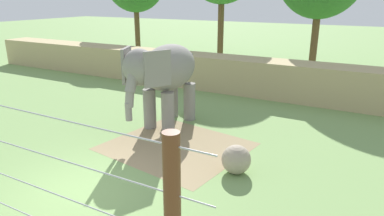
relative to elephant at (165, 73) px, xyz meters
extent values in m
plane|color=#759956|center=(0.73, -5.04, -2.09)|extent=(120.00, 120.00, 0.00)
cube|color=#937F5B|center=(1.36, -1.46, -2.09)|extent=(4.84, 4.43, 0.01)
cube|color=tan|center=(0.73, 6.13, -1.21)|extent=(36.00, 1.80, 1.77)
cylinder|color=gray|center=(0.40, -0.45, -1.34)|extent=(0.47, 0.47, 1.51)
cylinder|color=gray|center=(-0.43, -0.43, -1.34)|extent=(0.47, 0.47, 1.51)
cylinder|color=gray|center=(0.44, 1.09, -1.34)|extent=(0.47, 0.47, 1.51)
cylinder|color=gray|center=(-0.38, 1.11, -1.34)|extent=(0.47, 0.47, 1.51)
ellipsoid|color=gray|center=(0.01, 0.33, 0.14)|extent=(1.58, 2.84, 1.72)
ellipsoid|color=gray|center=(-0.04, -1.43, 0.45)|extent=(1.21, 1.10, 1.24)
cube|color=gray|center=(0.61, -1.34, 0.45)|extent=(0.53, 0.91, 1.18)
cube|color=gray|center=(-0.68, -1.30, 0.45)|extent=(0.48, 0.93, 1.18)
cylinder|color=gray|center=(-0.05, -1.89, 0.00)|extent=(0.36, 0.54, 0.67)
cylinder|color=gray|center=(-0.06, -2.02, -0.47)|extent=(0.29, 0.39, 0.63)
cylinder|color=gray|center=(-0.06, -2.10, -0.92)|extent=(0.23, 0.23, 0.59)
cylinder|color=gray|center=(0.05, 1.89, 0.04)|extent=(0.12, 0.33, 0.86)
sphere|color=gray|center=(3.78, -2.20, -1.68)|extent=(0.83, 0.83, 0.83)
cylinder|color=brown|center=(3.11, 12.33, -0.12)|extent=(0.44, 0.44, 3.95)
cylinder|color=brown|center=(-3.75, 13.32, 0.28)|extent=(0.44, 0.44, 4.74)
cylinder|color=brown|center=(-11.93, 14.00, -0.12)|extent=(0.44, 0.44, 3.95)
camera|label=1|loc=(6.94, -10.53, 2.70)|focal=32.43mm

